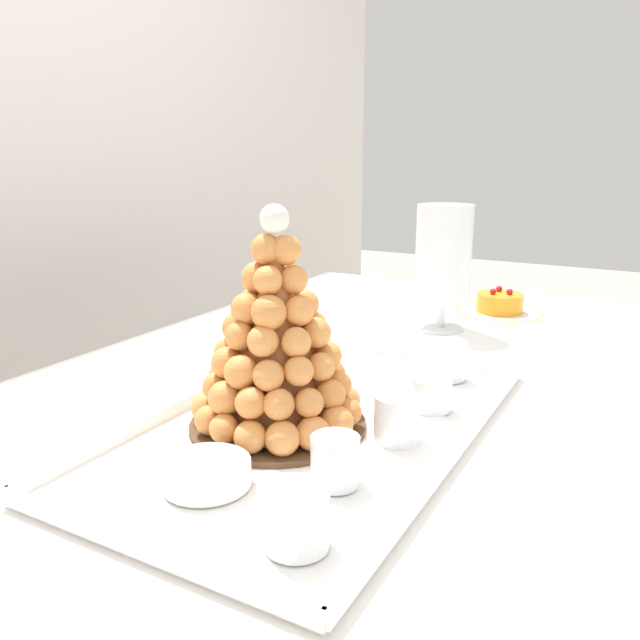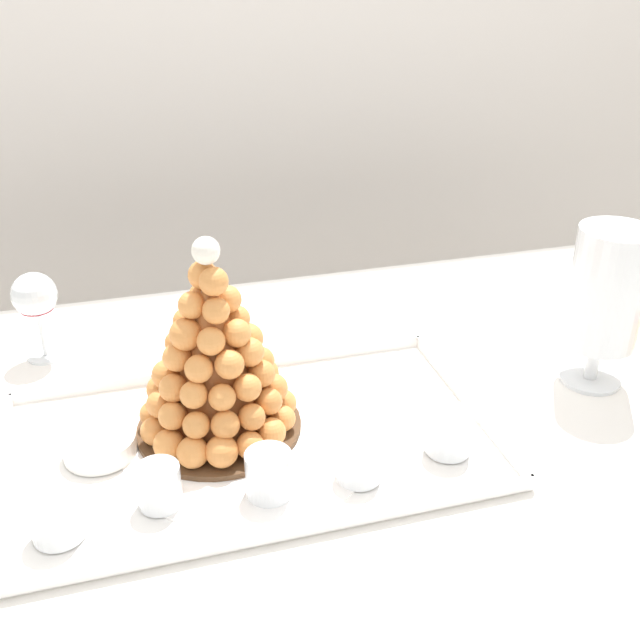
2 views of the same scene
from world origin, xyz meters
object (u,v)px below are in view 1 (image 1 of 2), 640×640
(serving_tray, at_px, (319,425))
(dessert_cup_mid_right, at_px, (431,394))
(dessert_cup_mid_left, at_px, (335,462))
(fruit_tart_plate, at_px, (499,307))
(dessert_cup_right, at_px, (447,361))
(croquembouche, at_px, (276,347))
(dessert_cup_left, at_px, (296,523))
(macaron_goblet, at_px, (444,254))
(dessert_cup_centre, at_px, (397,420))
(creme_brulee_ramekin, at_px, (205,472))

(serving_tray, bearing_deg, dessert_cup_mid_right, -43.09)
(dessert_cup_mid_left, relative_size, fruit_tart_plate, 0.27)
(serving_tray, xyz_separation_m, dessert_cup_right, (0.25, -0.09, 0.03))
(croquembouche, xyz_separation_m, dessert_cup_mid_right, (0.15, -0.15, -0.09))
(croquembouche, xyz_separation_m, dessert_cup_left, (-0.21, -0.15, -0.09))
(macaron_goblet, xyz_separation_m, fruit_tart_plate, (0.18, -0.07, -0.14))
(dessert_cup_mid_left, bearing_deg, fruit_tart_plate, 2.48)
(croquembouche, bearing_deg, dessert_cup_centre, -75.39)
(dessert_cup_centre, relative_size, fruit_tart_plate, 0.30)
(serving_tray, relative_size, creme_brulee_ramekin, 6.84)
(dessert_cup_left, xyz_separation_m, macaron_goblet, (0.78, 0.13, 0.12))
(dessert_cup_left, xyz_separation_m, creme_brulee_ramekin, (0.05, 0.14, -0.01))
(dessert_cup_left, height_order, dessert_cup_centre, dessert_cup_centre)
(dessert_cup_right, bearing_deg, dessert_cup_mid_left, -179.76)
(serving_tray, relative_size, dessert_cup_mid_left, 12.18)
(dessert_cup_mid_right, bearing_deg, serving_tray, 136.91)
(dessert_cup_mid_right, relative_size, dessert_cup_right, 0.95)
(dessert_cup_mid_left, distance_m, creme_brulee_ramekin, 0.14)
(fruit_tart_plate, bearing_deg, dessert_cup_left, -176.54)
(dessert_cup_right, bearing_deg, creme_brulee_ramekin, 165.07)
(croquembouche, xyz_separation_m, macaron_goblet, (0.58, -0.02, 0.04))
(dessert_cup_mid_right, xyz_separation_m, dessert_cup_right, (0.13, 0.02, 0.01))
(dessert_cup_mid_left, relative_size, dessert_cup_mid_right, 0.93)
(dessert_cup_mid_left, relative_size, creme_brulee_ramekin, 0.56)
(dessert_cup_mid_left, distance_m, dessert_cup_mid_right, 0.25)
(dessert_cup_centre, height_order, macaron_goblet, macaron_goblet)
(creme_brulee_ramekin, bearing_deg, croquembouche, 4.01)
(serving_tray, xyz_separation_m, croquembouche, (-0.04, 0.04, 0.11))
(croquembouche, height_order, dessert_cup_mid_left, croquembouche)
(dessert_cup_right, bearing_deg, dessert_cup_mid_right, -171.13)
(fruit_tart_plate, bearing_deg, dessert_cup_right, -175.75)
(dessert_cup_left, height_order, dessert_cup_mid_left, dessert_cup_mid_left)
(dessert_cup_right, height_order, macaron_goblet, macaron_goblet)
(dessert_cup_mid_left, height_order, dessert_cup_centre, dessert_cup_centre)
(dessert_cup_right, bearing_deg, fruit_tart_plate, 4.25)
(dessert_cup_left, xyz_separation_m, fruit_tart_plate, (0.97, 0.06, -0.01))
(creme_brulee_ramekin, distance_m, macaron_goblet, 0.75)
(dessert_cup_centre, height_order, creme_brulee_ramekin, dessert_cup_centre)
(dessert_cup_mid_right, xyz_separation_m, fruit_tart_plate, (0.61, 0.06, -0.01))
(serving_tray, distance_m, macaron_goblet, 0.56)
(dessert_cup_left, bearing_deg, dessert_cup_right, 2.70)
(dessert_cup_left, distance_m, dessert_cup_right, 0.49)
(dessert_cup_centre, bearing_deg, dessert_cup_left, -178.93)
(macaron_goblet, height_order, fruit_tart_plate, macaron_goblet)
(dessert_cup_centre, relative_size, dessert_cup_right, 0.96)
(dessert_cup_mid_left, distance_m, macaron_goblet, 0.69)
(serving_tray, height_order, dessert_cup_centre, dessert_cup_centre)
(dessert_cup_mid_left, xyz_separation_m, fruit_tart_plate, (0.85, 0.04, -0.02))
(dessert_cup_mid_left, bearing_deg, dessert_cup_left, -169.40)
(serving_tray, distance_m, dessert_cup_left, 0.27)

